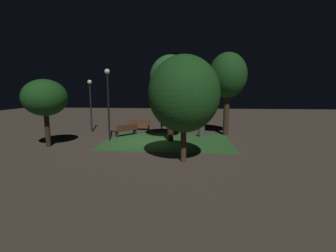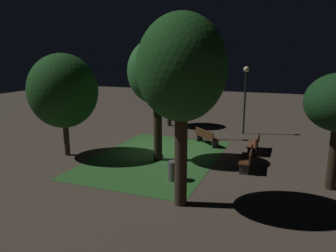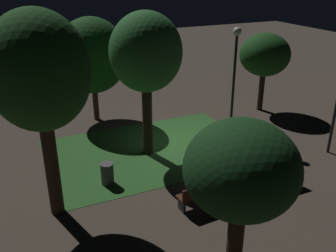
% 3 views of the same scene
% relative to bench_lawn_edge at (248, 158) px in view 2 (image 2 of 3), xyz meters
% --- Properties ---
extents(ground_plane, '(60.00, 60.00, 0.00)m').
position_rel_bench_lawn_edge_xyz_m(ground_plane, '(1.37, 4.64, -0.48)').
color(ground_plane, '#473D33').
extents(grass_lawn, '(8.45, 5.75, 0.01)m').
position_rel_bench_lawn_edge_xyz_m(grass_lawn, '(-0.10, 4.40, -0.48)').
color(grass_lawn, '#2D6028').
rests_on(grass_lawn, ground).
extents(bench_lawn_edge, '(1.82, 0.58, 0.88)m').
position_rel_bench_lawn_edge_xyz_m(bench_lawn_edge, '(0.00, 0.00, 0.00)').
color(bench_lawn_edge, '#422314').
rests_on(bench_lawn_edge, ground).
extents(bench_front_right, '(1.80, 0.49, 0.88)m').
position_rel_bench_lawn_edge_xyz_m(bench_front_right, '(2.75, -0.00, 0.00)').
color(bench_front_right, brown).
rests_on(bench_front_right, ground).
extents(bench_path_side, '(1.57, 1.65, 0.88)m').
position_rel_bench_lawn_edge_xyz_m(bench_path_side, '(3.19, 2.73, 0.00)').
color(bench_path_side, '#422314').
rests_on(bench_path_side, ground).
extents(tree_lawn_side, '(2.59, 2.59, 4.11)m').
position_rel_bench_lawn_edge_xyz_m(tree_lawn_side, '(7.12, 6.48, 2.51)').
color(tree_lawn_side, '#2D2116').
rests_on(tree_lawn_side, ground).
extents(tree_tall_center, '(3.37, 3.37, 5.08)m').
position_rel_bench_lawn_edge_xyz_m(tree_tall_center, '(-1.28, 8.81, 2.78)').
color(tree_tall_center, '#423021').
rests_on(tree_tall_center, ground).
extents(tree_back_right, '(2.86, 2.86, 6.27)m').
position_rel_bench_lawn_edge_xyz_m(tree_back_right, '(-4.41, 1.63, 4.03)').
color(tree_back_right, '#38281C').
rests_on(tree_back_right, ground).
extents(tree_back_left, '(2.77, 2.77, 5.76)m').
position_rel_bench_lawn_edge_xyz_m(tree_back_left, '(-0.29, 4.22, 3.70)').
color(tree_back_left, '#2D2116').
rests_on(tree_back_left, ground).
extents(lamp_post_plaza_east, '(0.36, 0.36, 4.86)m').
position_rel_bench_lawn_edge_xyz_m(lamp_post_plaza_east, '(3.92, 4.47, 2.79)').
color(lamp_post_plaza_east, black).
rests_on(lamp_post_plaza_east, ground).
extents(lamp_post_plaza_west, '(0.36, 0.36, 4.30)m').
position_rel_bench_lawn_edge_xyz_m(lamp_post_plaza_west, '(6.61, 1.15, 2.46)').
color(lamp_post_plaza_west, black).
rests_on(lamp_post_plaza_west, ground).
extents(trash_bin, '(0.46, 0.46, 0.80)m').
position_rel_bench_lawn_edge_xyz_m(trash_bin, '(-2.49, 2.60, -0.08)').
color(trash_bin, '#4C4C4C').
rests_on(trash_bin, ground).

